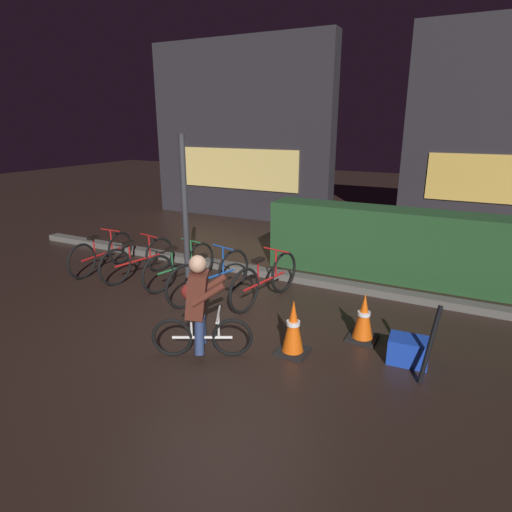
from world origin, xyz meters
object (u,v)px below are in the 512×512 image
at_px(traffic_cone_near, 293,328).
at_px(parked_bike_right_mid, 265,280).
at_px(cyclist, 199,306).
at_px(parked_bike_leftmost, 102,253).
at_px(street_post, 185,213).
at_px(blue_crate, 408,350).
at_px(parked_bike_center_left, 180,266).
at_px(traffic_cone_far, 364,318).
at_px(parked_bike_center_right, 210,277).
at_px(closed_umbrella, 430,344).
at_px(parked_bike_left_mid, 138,260).

bearing_deg(traffic_cone_near, parked_bike_right_mid, 128.19).
xyz_separation_m(parked_bike_right_mid, cyclist, (0.03, -1.79, 0.28)).
bearing_deg(parked_bike_right_mid, parked_bike_leftmost, 101.54).
height_order(street_post, blue_crate, street_post).
height_order(parked_bike_center_left, parked_bike_right_mid, parked_bike_right_mid).
bearing_deg(parked_bike_center_left, traffic_cone_far, -87.71).
bearing_deg(parked_bike_center_left, parked_bike_right_mid, -78.42).
bearing_deg(traffic_cone_far, parked_bike_center_right, 174.09).
relative_size(blue_crate, cyclist, 0.35).
distance_m(street_post, closed_umbrella, 4.20).
height_order(traffic_cone_near, traffic_cone_far, traffic_cone_near).
distance_m(parked_bike_leftmost, parked_bike_right_mid, 3.32).
relative_size(blue_crate, closed_umbrella, 0.52).
bearing_deg(parked_bike_center_left, cyclist, -126.50).
bearing_deg(parked_bike_center_right, closed_umbrella, -88.56).
xyz_separation_m(parked_bike_left_mid, parked_bike_center_left, (0.88, 0.04, 0.00)).
relative_size(parked_bike_center_right, cyclist, 1.33).
distance_m(parked_bike_leftmost, cyclist, 3.77).
bearing_deg(traffic_cone_far, blue_crate, -27.91).
bearing_deg(cyclist, street_post, 102.04).
xyz_separation_m(cyclist, closed_umbrella, (2.44, 0.70, -0.22)).
height_order(parked_bike_center_left, closed_umbrella, closed_umbrella).
xyz_separation_m(street_post, traffic_cone_near, (2.46, -1.30, -0.91)).
xyz_separation_m(parked_bike_center_left, parked_bike_center_right, (0.76, -0.26, 0.02)).
bearing_deg(parked_bike_right_mid, parked_bike_left_mid, 101.49).
height_order(parked_bike_left_mid, parked_bike_center_right, parked_bike_center_right).
relative_size(parked_bike_left_mid, traffic_cone_near, 2.29).
xyz_separation_m(street_post, traffic_cone_far, (3.12, -0.58, -0.94)).
bearing_deg(parked_bike_center_right, street_post, 79.14).
relative_size(parked_bike_leftmost, traffic_cone_near, 2.33).
bearing_deg(parked_bike_left_mid, parked_bike_right_mid, -76.93).
xyz_separation_m(parked_bike_center_right, blue_crate, (3.06, -0.57, -0.20)).
distance_m(parked_bike_leftmost, closed_umbrella, 5.88).
xyz_separation_m(traffic_cone_near, traffic_cone_far, (0.66, 0.72, -0.03)).
bearing_deg(street_post, parked_bike_center_right, -26.32).
relative_size(street_post, cyclist, 1.99).
height_order(parked_bike_leftmost, parked_bike_center_left, parked_bike_center_left).
xyz_separation_m(parked_bike_center_left, traffic_cone_far, (3.22, -0.51, -0.04)).
distance_m(parked_bike_center_right, blue_crate, 3.12).
xyz_separation_m(parked_bike_right_mid, closed_umbrella, (2.47, -1.09, 0.06)).
bearing_deg(parked_bike_leftmost, closed_umbrella, -100.75).
distance_m(traffic_cone_near, closed_umbrella, 1.51).
height_order(parked_bike_leftmost, traffic_cone_near, parked_bike_leftmost).
xyz_separation_m(parked_bike_center_right, cyclist, (0.85, -1.52, 0.27)).
height_order(parked_bike_leftmost, parked_bike_center_right, parked_bike_center_right).
bearing_deg(closed_umbrella, traffic_cone_near, 115.32).
bearing_deg(parked_bike_left_mid, street_post, -71.61).
height_order(parked_bike_center_right, closed_umbrella, closed_umbrella).
xyz_separation_m(street_post, blue_crate, (3.72, -0.90, -1.09)).
xyz_separation_m(street_post, cyclist, (1.51, -1.85, -0.61)).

